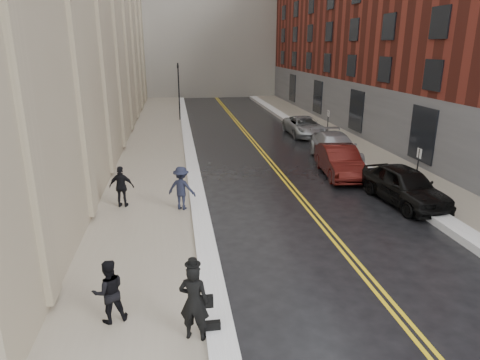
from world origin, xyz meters
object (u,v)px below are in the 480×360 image
object	(u,v)px
pedestrian_main	(194,302)
pedestrian_a	(109,291)
car_maroon	(340,161)
pedestrian_c	(122,187)
car_black	(405,185)
car_silver_far	(304,126)
pedestrian_b	(182,188)
car_silver_near	(335,148)

from	to	relation	value
pedestrian_main	pedestrian_a	bearing A→B (deg)	-7.00
car_maroon	pedestrian_c	bearing A→B (deg)	-156.85
car_black	car_maroon	world-z (taller)	car_black
car_maroon	pedestrian_main	size ratio (longest dim) A/B	2.54
car_silver_far	pedestrian_main	xyz separation A→B (m)	(-9.60, -23.08, 0.40)
pedestrian_b	car_silver_far	bearing A→B (deg)	-99.83
car_silver_near	car_silver_far	distance (m)	7.66
car_silver_near	pedestrian_b	size ratio (longest dim) A/B	3.07
car_silver_near	pedestrian_c	distance (m)	13.41
pedestrian_c	pedestrian_a	bearing A→B (deg)	104.00
car_silver_far	pedestrian_a	world-z (taller)	pedestrian_a
car_maroon	car_silver_near	distance (m)	3.13
car_silver_far	pedestrian_b	bearing A→B (deg)	-123.43
car_maroon	pedestrian_main	distance (m)	14.96
car_maroon	pedestrian_b	xyz separation A→B (m)	(-8.44, -4.04, 0.26)
car_maroon	pedestrian_a	size ratio (longest dim) A/B	2.98
car_silver_far	car_maroon	bearing A→B (deg)	-96.78
car_silver_near	pedestrian_b	bearing A→B (deg)	-137.49
pedestrian_main	pedestrian_b	xyz separation A→B (m)	(-0.11, 8.39, -0.05)
car_maroon	pedestrian_a	xyz separation A→B (m)	(-10.36, -11.45, 0.17)
car_silver_far	pedestrian_c	distance (m)	18.60
pedestrian_b	car_silver_near	bearing A→B (deg)	-119.24
car_maroon	pedestrian_b	world-z (taller)	pedestrian_b
car_black	pedestrian_a	bearing A→B (deg)	-154.52
car_black	pedestrian_b	distance (m)	9.72
car_silver_near	pedestrian_main	distance (m)	17.97
car_silver_far	pedestrian_b	world-z (taller)	pedestrian_b
car_silver_near	pedestrian_a	size ratio (longest dim) A/B	3.41
car_silver_far	car_silver_near	bearing A→B (deg)	-92.98
car_black	car_silver_near	bearing A→B (deg)	87.45
car_black	car_maroon	xyz separation A→B (m)	(-1.27, 4.42, -0.02)
car_silver_far	pedestrian_a	size ratio (longest dim) A/B	3.13
pedestrian_c	car_maroon	bearing A→B (deg)	-152.76
pedestrian_c	car_silver_far	bearing A→B (deg)	-120.94
car_silver_near	car_black	bearing A→B (deg)	-81.53
car_maroon	car_silver_far	size ratio (longest dim) A/B	0.95
pedestrian_b	pedestrian_c	distance (m)	2.57
car_black	car_maroon	bearing A→B (deg)	100.40
car_maroon	pedestrian_c	distance (m)	11.43
car_silver_far	pedestrian_b	xyz separation A→B (m)	(-9.71, -14.69, 0.35)
pedestrian_a	car_maroon	bearing A→B (deg)	-148.86
pedestrian_a	pedestrian_b	world-z (taller)	pedestrian_b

